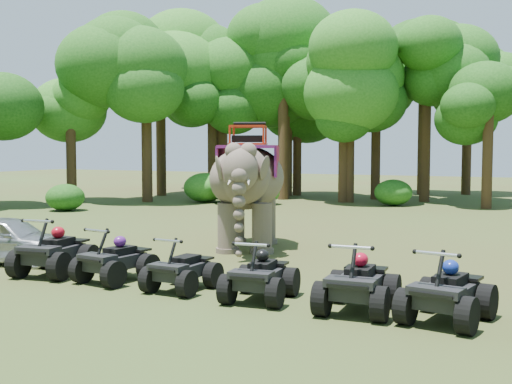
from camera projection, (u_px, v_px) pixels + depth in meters
ground at (233, 280)px, 14.39m from camera, size 110.00×110.00×0.00m
elephant at (248, 185)px, 18.83m from camera, size 3.34×4.81×3.70m
parked_car at (5, 239)px, 16.45m from camera, size 3.89×2.35×1.24m
atv_0 at (54, 245)px, 14.95m from camera, size 1.56×1.99×1.36m
atv_1 at (115, 254)px, 14.19m from camera, size 1.43×1.81×1.23m
atv_2 at (182, 263)px, 13.31m from camera, size 1.19×1.59×1.14m
atv_3 at (260, 269)px, 12.45m from camera, size 1.33×1.73×1.20m
atv_4 at (358, 276)px, 11.58m from camera, size 1.36×1.81×1.30m
atv_5 at (447, 284)px, 10.88m from camera, size 1.55×1.93×1.29m
tree_0 at (426, 120)px, 34.66m from camera, size 6.22×6.22×8.88m
tree_1 at (488, 141)px, 30.75m from camera, size 4.57×4.57×6.53m
tree_28 at (71, 132)px, 33.99m from camera, size 5.26×5.26×7.51m
tree_29 at (146, 119)px, 34.60m from camera, size 6.33×6.33×9.04m
tree_30 at (212, 132)px, 38.31m from camera, size 5.46×5.46×7.79m
tree_31 at (283, 114)px, 36.24m from camera, size 6.78×6.78×9.69m
tree_32 at (350, 142)px, 34.44m from camera, size 4.59×4.59×6.56m
tree_33 at (288, 133)px, 39.00m from camera, size 5.41×5.41×7.72m
tree_34 at (344, 120)px, 34.40m from camera, size 6.22×6.22×8.89m
tree_35 at (376, 133)px, 36.43m from camera, size 5.27×5.27×7.53m
tree_36 at (467, 120)px, 39.93m from camera, size 6.55×6.55×9.36m
tree_37 at (285, 111)px, 37.06m from camera, size 7.08×7.08×10.11m
tree_38 at (223, 116)px, 46.16m from camera, size 7.27×7.27×10.39m
tree_39 at (297, 133)px, 39.43m from camera, size 5.35×5.35×7.65m
tree_40 at (423, 114)px, 40.22m from camera, size 7.04×7.04×10.05m
tree_41 at (161, 114)px, 39.26m from camera, size 6.99×6.99×9.98m
tree_42 at (221, 120)px, 38.67m from camera, size 6.43×6.43×9.19m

